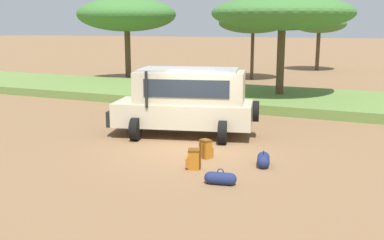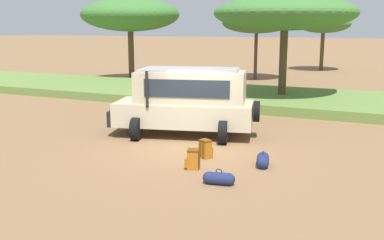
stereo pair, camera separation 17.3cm
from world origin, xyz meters
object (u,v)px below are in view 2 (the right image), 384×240
Objects in this scene: backpack_beside_front_wheel at (206,149)px; backpack_cluster_center at (193,159)px; safari_vehicle at (187,100)px; acacia_tree_left_mid at (257,23)px; acacia_tree_centre_back at (324,24)px; acacia_tree_far_left at (130,15)px; acacia_tree_right_mid at (285,14)px; duffel_bag_low_black_case at (219,178)px; duffel_bag_soft_canvas at (263,160)px.

backpack_beside_front_wheel is 1.01× the size of backpack_cluster_center.
safari_vehicle is 18.81m from acacia_tree_left_mid.
acacia_tree_centre_back reaches higher than acacia_tree_left_mid.
acacia_tree_left_mid is at bearing 102.90° from backpack_beside_front_wheel.
safari_vehicle is 1.05× the size of acacia_tree_centre_back.
acacia_tree_far_left is 12.88m from acacia_tree_right_mid.
backpack_cluster_center is at bearing -87.81° from acacia_tree_right_mid.
acacia_tree_left_mid is at bearing 99.32° from safari_vehicle.
acacia_tree_far_left reaches higher than safari_vehicle.
backpack_beside_front_wheel is 0.11× the size of acacia_tree_centre_back.
acacia_tree_centre_back is at bearing 93.01° from acacia_tree_right_mid.
acacia_tree_far_left is at bearing 126.85° from backpack_cluster_center.
backpack_beside_front_wheel is at bearing -87.38° from acacia_tree_centre_back.
duffel_bag_soft_canvas reaches higher than duffel_bag_low_black_case.
duffel_bag_soft_canvas is (0.58, 1.94, 0.02)m from duffel_bag_low_black_case.
acacia_tree_left_mid is at bearing 33.57° from acacia_tree_far_left.
safari_vehicle is 3.09m from backpack_beside_front_wheel.
duffel_bag_low_black_case is (2.95, -4.37, -1.14)m from safari_vehicle.
backpack_cluster_center is at bearing -62.38° from safari_vehicle.
backpack_beside_front_wheel is 1.14m from backpack_cluster_center.
backpack_cluster_center is at bearing -77.52° from acacia_tree_left_mid.
acacia_tree_right_mid is at bearing 101.06° from duffel_bag_soft_canvas.
safari_vehicle is at bearing -98.85° from acacia_tree_right_mid.
backpack_cluster_center is at bearing -85.33° from backpack_beside_front_wheel.
acacia_tree_far_left is 1.34× the size of acacia_tree_centre_back.
acacia_tree_right_mid is (-0.37, 11.04, 4.27)m from backpack_beside_front_wheel.
acacia_tree_right_mid is (4.36, -9.64, 0.36)m from acacia_tree_left_mid.
duffel_bag_low_black_case is 0.98× the size of duffel_bag_soft_canvas.
acacia_tree_centre_back is 0.69× the size of acacia_tree_right_mid.
backpack_cluster_center is at bearing -148.46° from duffel_bag_soft_canvas.
duffel_bag_soft_canvas is 0.12× the size of acacia_tree_far_left.
acacia_tree_centre_back is at bearing 94.62° from duffel_bag_low_black_case.
backpack_beside_front_wheel is 21.58m from acacia_tree_left_mid.
backpack_cluster_center is 0.69× the size of duffel_bag_low_black_case.
safari_vehicle is 0.78× the size of acacia_tree_far_left.
duffel_bag_soft_canvas is at bearing -2.64° from backpack_beside_front_wheel.
backpack_beside_front_wheel is 0.07× the size of acacia_tree_right_mid.
acacia_tree_centre_back is (3.36, 9.41, -0.03)m from acacia_tree_left_mid.
acacia_tree_left_mid is 10.59m from acacia_tree_right_mid.
acacia_tree_far_left reaches higher than backpack_beside_front_wheel.
acacia_tree_left_mid is (-4.83, 21.82, 3.90)m from backpack_cluster_center.
acacia_tree_left_mid is (-6.54, 20.77, 4.00)m from duffel_bag_soft_canvas.
acacia_tree_left_mid reaches higher than backpack_cluster_center.
duffel_bag_soft_canvas is 21.64m from acacia_tree_far_left.
acacia_tree_far_left reaches higher than duffel_bag_soft_canvas.
acacia_tree_centre_back is at bearing 92.62° from backpack_beside_front_wheel.
duffel_bag_low_black_case is at bearing -38.23° from backpack_cluster_center.
backpack_cluster_center is 31.50m from acacia_tree_centre_back.
duffel_bag_soft_canvas is 30.61m from acacia_tree_centre_back.
backpack_cluster_center is 0.08× the size of acacia_tree_far_left.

